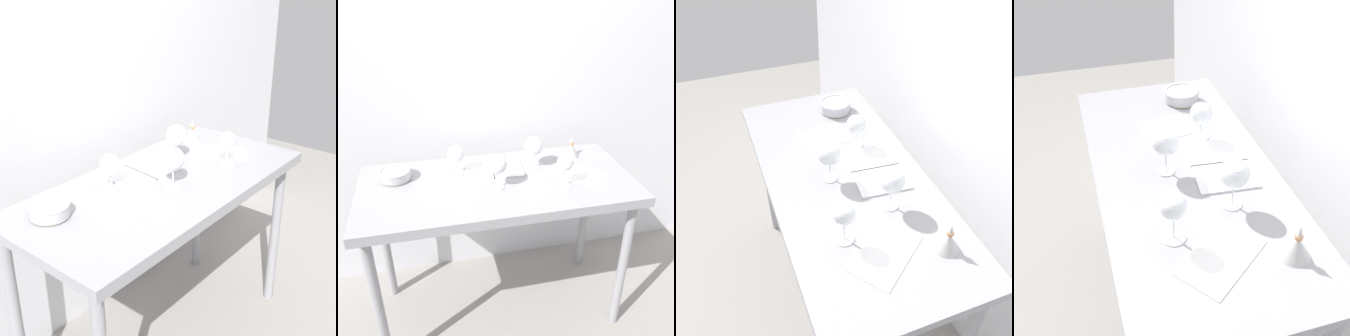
% 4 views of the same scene
% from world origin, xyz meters
% --- Properties ---
extents(ground_plane, '(6.00, 6.00, 0.00)m').
position_xyz_m(ground_plane, '(0.00, 0.00, 0.00)').
color(ground_plane, gray).
extents(back_wall, '(3.80, 0.04, 2.60)m').
position_xyz_m(back_wall, '(0.00, 0.49, 1.30)').
color(back_wall, silver).
rests_on(back_wall, ground_plane).
extents(steel_counter, '(1.40, 0.65, 0.90)m').
position_xyz_m(steel_counter, '(0.00, -0.01, 0.79)').
color(steel_counter, '#949499').
rests_on(steel_counter, ground_plane).
extents(wine_glass_near_right, '(0.08, 0.08, 0.17)m').
position_xyz_m(wine_glass_near_right, '(0.31, -0.13, 1.02)').
color(wine_glass_near_right, white).
rests_on(wine_glass_near_right, steel_counter).
extents(wine_glass_near_center, '(0.10, 0.10, 0.18)m').
position_xyz_m(wine_glass_near_center, '(-0.01, -0.07, 1.03)').
color(wine_glass_near_center, white).
rests_on(wine_glass_near_center, steel_counter).
extents(wine_glass_far_left, '(0.09, 0.09, 0.16)m').
position_xyz_m(wine_glass_far_left, '(-0.19, 0.12, 1.01)').
color(wine_glass_far_left, white).
rests_on(wine_glass_far_left, steel_counter).
extents(wine_glass_far_right, '(0.10, 0.10, 0.18)m').
position_xyz_m(wine_glass_far_right, '(0.22, 0.09, 1.03)').
color(wine_glass_far_right, white).
rests_on(wine_glass_far_right, steel_counter).
extents(open_notebook, '(0.33, 0.24, 0.01)m').
position_xyz_m(open_notebook, '(0.00, 0.13, 0.90)').
color(open_notebook, white).
rests_on(open_notebook, steel_counter).
extents(tasting_sheet_upper, '(0.20, 0.23, 0.00)m').
position_xyz_m(tasting_sheet_upper, '(-0.30, 0.00, 0.90)').
color(tasting_sheet_upper, white).
rests_on(tasting_sheet_upper, steel_counter).
extents(tasting_sheet_lower, '(0.29, 0.31, 0.00)m').
position_xyz_m(tasting_sheet_lower, '(0.42, -0.02, 0.90)').
color(tasting_sheet_lower, white).
rests_on(tasting_sheet_lower, steel_counter).
extents(tasting_bowl, '(0.16, 0.16, 0.06)m').
position_xyz_m(tasting_bowl, '(-0.51, 0.13, 0.93)').
color(tasting_bowl, '#DBCC66').
rests_on(tasting_bowl, steel_counter).
extents(decanter_funnel, '(0.09, 0.09, 0.12)m').
position_xyz_m(decanter_funnel, '(0.48, 0.19, 0.94)').
color(decanter_funnel, '#B3B3B3').
rests_on(decanter_funnel, steel_counter).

